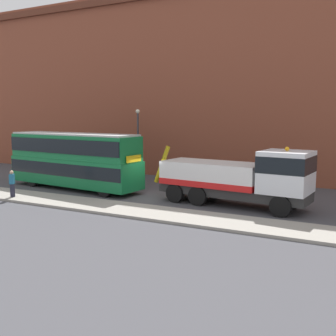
{
  "coord_description": "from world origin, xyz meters",
  "views": [
    {
      "loc": [
        12.86,
        -22.98,
        5.43
      ],
      "look_at": [
        1.21,
        -0.21,
        2.0
      ],
      "focal_mm": 43.14,
      "sensor_mm": 36.0,
      "label": 1
    }
  ],
  "objects_px": {
    "recovery_tow_truck": "(240,177)",
    "pedestrian_onlooker": "(12,184)",
    "double_decker_bus": "(74,158)",
    "street_lamp": "(138,137)"
  },
  "relations": [
    {
      "from": "street_lamp",
      "to": "recovery_tow_truck",
      "type": "bearing_deg",
      "value": -31.73
    },
    {
      "from": "double_decker_bus",
      "to": "street_lamp",
      "type": "distance_m",
      "value": 7.07
    },
    {
      "from": "pedestrian_onlooker",
      "to": "recovery_tow_truck",
      "type": "bearing_deg",
      "value": -12.77
    },
    {
      "from": "recovery_tow_truck",
      "to": "street_lamp",
      "type": "bearing_deg",
      "value": 154.2
    },
    {
      "from": "recovery_tow_truck",
      "to": "pedestrian_onlooker",
      "type": "relative_size",
      "value": 5.99
    },
    {
      "from": "double_decker_bus",
      "to": "street_lamp",
      "type": "xyz_separation_m",
      "value": [
        1.31,
        6.84,
        1.24
      ]
    },
    {
      "from": "recovery_tow_truck",
      "to": "pedestrian_onlooker",
      "type": "distance_m",
      "value": 14.36
    },
    {
      "from": "recovery_tow_truck",
      "to": "street_lamp",
      "type": "relative_size",
      "value": 1.76
    },
    {
      "from": "double_decker_bus",
      "to": "street_lamp",
      "type": "height_order",
      "value": "street_lamp"
    },
    {
      "from": "recovery_tow_truck",
      "to": "pedestrian_onlooker",
      "type": "bearing_deg",
      "value": -155.25
    }
  ]
}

